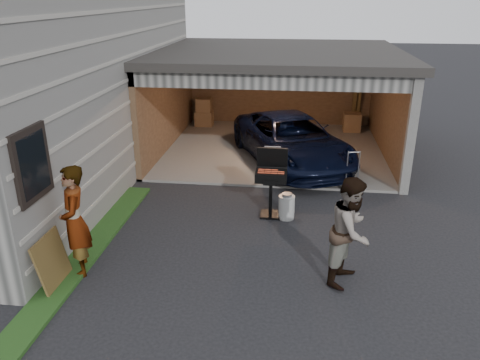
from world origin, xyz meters
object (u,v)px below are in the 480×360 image
object	(u,v)px
man	(351,231)
propane_tank	(286,207)
minivan	(292,142)
woman	(75,221)
bbq_grill	(271,178)
plywood_panel	(52,262)
hand_truck	(352,185)

from	to	relation	value
man	propane_tank	distance (m)	2.45
minivan	man	distance (m)	5.50
woman	minivan	bearing A→B (deg)	125.43
bbq_grill	propane_tank	bearing A→B (deg)	-18.31
woman	plywood_panel	distance (m)	0.71
man	hand_truck	xyz separation A→B (m)	(0.43, 3.67, -0.70)
woman	hand_truck	world-z (taller)	woman
woman	man	world-z (taller)	woman
propane_tank	hand_truck	distance (m)	2.13
woman	bbq_grill	bearing A→B (deg)	106.19
minivan	man	xyz separation A→B (m)	(1.01, -5.40, 0.25)
woman	plywood_panel	bearing A→B (deg)	-53.22
plywood_panel	hand_truck	size ratio (longest dim) A/B	0.88
bbq_grill	minivan	bearing A→B (deg)	83.44
propane_tank	woman	bearing A→B (deg)	-143.99
bbq_grill	hand_truck	bearing A→B (deg)	38.31
bbq_grill	hand_truck	distance (m)	2.40
plywood_panel	bbq_grill	bearing A→B (deg)	42.47
minivan	propane_tank	world-z (taller)	minivan
woman	propane_tank	xyz separation A→B (m)	(3.34, 2.42, -0.69)
minivan	woman	distance (m)	6.63
propane_tank	plywood_panel	world-z (taller)	plywood_panel
minivan	propane_tank	size ratio (longest dim) A/B	9.27
bbq_grill	propane_tank	size ratio (longest dim) A/B	2.84
hand_truck	plywood_panel	bearing A→B (deg)	-151.64
woman	propane_tank	size ratio (longest dim) A/B	3.77
minivan	man	world-z (taller)	man
propane_tank	minivan	bearing A→B (deg)	89.51
man	minivan	bearing A→B (deg)	34.71
bbq_grill	plywood_panel	xyz separation A→B (m)	(-3.24, -2.97, -0.41)
minivan	hand_truck	bearing A→B (deg)	-73.26
man	plywood_panel	size ratio (longest dim) A/B	2.03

